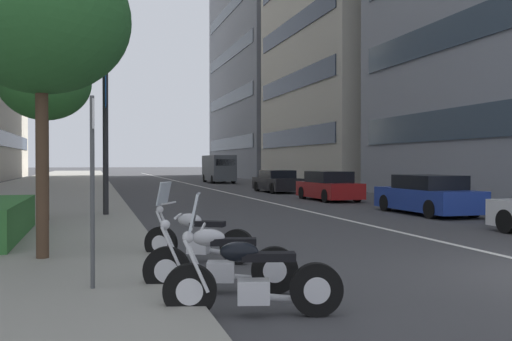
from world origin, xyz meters
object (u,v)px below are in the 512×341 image
Objects in this scene: motorcycle_second_in_row at (219,264)px; car_following_behind at (277,182)px; motorcycle_by_sign_pole at (196,238)px; car_approaching_light at (329,187)px; street_tree_far_plaza at (45,82)px; parking_sign_by_curb at (93,173)px; motorcycle_far_end_row at (250,280)px; street_tree_mid_sidewalk at (41,19)px; delivery_van_ahead at (219,168)px; street_lamp_with_banners at (117,67)px; car_lead_in_lane at (427,196)px.

motorcycle_second_in_row is 26.34m from car_following_behind.
car_approaching_light is at bearing -89.97° from motorcycle_by_sign_pole.
car_approaching_light is 14.75m from street_tree_far_plaza.
motorcycle_by_sign_pole reaches higher than car_approaching_light.
parking_sign_by_curb is (-24.56, 10.79, 1.07)m from car_following_behind.
motorcycle_far_end_row is 0.41× the size of street_tree_far_plaza.
street_tree_mid_sidewalk is at bearing 17.66° from parking_sign_by_curb.
parking_sign_by_curb is (-40.97, 10.73, 0.39)m from delivery_van_ahead.
parking_sign_by_curb reaches higher than delivery_van_ahead.
motorcycle_far_end_row is at bearing -147.16° from street_tree_mid_sidewalk.
car_following_behind is 26.85m from parking_sign_by_curb.
car_approaching_light is 0.81× the size of street_tree_far_plaza.
parking_sign_by_curb is at bearing 176.14° from street_lamp_with_banners.
delivery_van_ahead is at bearing -14.67° from parking_sign_by_curb.
car_lead_in_lane is at bearing -179.52° from delivery_van_ahead.
street_tree_mid_sidewalk is (-6.73, 12.24, 3.70)m from car_lead_in_lane.
street_tree_mid_sidewalk is (2.71, 0.86, 2.66)m from parking_sign_by_curb.
parking_sign_by_curb is at bearing 153.46° from car_following_behind.
car_approaching_light is at bearing -32.66° from parking_sign_by_curb.
motorcycle_far_end_row is 3.78m from motorcycle_by_sign_pole.
street_lamp_with_banners is (-30.07, 9.99, 3.62)m from delivery_van_ahead.
street_tree_mid_sidewalk reaches higher than car_approaching_light.
car_approaching_light is 0.52× the size of street_lamp_with_banners.
street_tree_mid_sidewalk reaches higher than motorcycle_by_sign_pole.
street_tree_mid_sidewalk is at bearing 162.45° from delivery_van_ahead.
delivery_van_ahead is (31.53, 0.65, 0.65)m from car_lead_in_lane.
street_tree_mid_sidewalk is 1.07× the size of street_tree_far_plaza.
street_lamp_with_banners reaches higher than delivery_van_ahead.
street_tree_far_plaza is at bearing 89.56° from car_lead_in_lane.
car_lead_in_lane is (7.08, -9.55, 0.22)m from motorcycle_by_sign_pole.
street_tree_mid_sidewalk is at bearing -32.27° from motorcycle_second_in_row.
car_following_behind reaches higher than motorcycle_second_in_row.
motorcycle_second_in_row is 0.41× the size of delivery_van_ahead.
motorcycle_by_sign_pole is at bearing 166.32° from delivery_van_ahead.
delivery_van_ahead is (16.41, 0.07, 0.68)m from car_following_behind.
street_lamp_with_banners is 8.36m from street_tree_mid_sidewalk.
car_following_behind is at bearing 2.43° from car_lead_in_lane.
car_lead_in_lane is (9.61, -9.67, 0.24)m from motorcycle_second_in_row.
car_following_behind is at bearing 179.54° from delivery_van_ahead.
street_lamp_with_banners reaches higher than car_lead_in_lane.
street_tree_far_plaza is at bearing -59.96° from motorcycle_far_end_row.
motorcycle_far_end_row is at bearing 158.08° from car_following_behind.
motorcycle_far_end_row is 43.32m from delivery_van_ahead.
car_approaching_light is at bearing -102.16° from motorcycle_second_in_row.
motorcycle_by_sign_pole is 0.45× the size of car_approaching_light.
parking_sign_by_curb is 10.00m from street_tree_far_plaza.
parking_sign_by_curb is 0.47× the size of street_tree_mid_sidewalk.
street_tree_mid_sidewalk reaches higher than street_tree_far_plaza.
car_lead_in_lane is 1.73× the size of parking_sign_by_curb.
motorcycle_by_sign_pole is at bearing 155.18° from car_following_behind.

